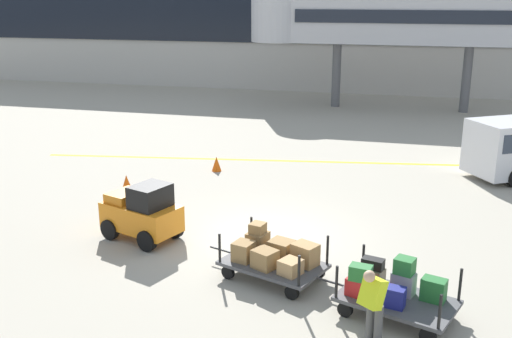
% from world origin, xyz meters
% --- Properties ---
extents(ground_plane, '(120.00, 120.00, 0.00)m').
position_xyz_m(ground_plane, '(0.00, 0.00, 0.00)').
color(ground_plane, '#A8A08E').
extents(apron_lead_line, '(19.10, 3.22, 0.01)m').
position_xyz_m(apron_lead_line, '(-1.05, 7.69, 0.00)').
color(apron_lead_line, yellow).
rests_on(apron_lead_line, ground_plane).
extents(terminal_building, '(63.86, 2.51, 8.32)m').
position_xyz_m(terminal_building, '(0.00, 25.98, 4.17)').
color(terminal_building, '#BCB7AD').
rests_on(terminal_building, ground_plane).
extents(jet_bridge, '(15.08, 3.00, 6.26)m').
position_xyz_m(jet_bridge, '(1.28, 19.99, 4.90)').
color(jet_bridge, '#B7B7BC').
rests_on(jet_bridge, ground_plane).
extents(baggage_tug, '(2.35, 1.81, 1.58)m').
position_xyz_m(baggage_tug, '(-3.20, -0.89, 0.75)').
color(baggage_tug, orange).
rests_on(baggage_tug, ground_plane).
extents(baggage_cart_lead, '(3.07, 2.10, 1.13)m').
position_xyz_m(baggage_cart_lead, '(0.71, -2.24, 0.54)').
color(baggage_cart_lead, '#4C4C4F').
rests_on(baggage_cart_lead, ground_plane).
extents(baggage_cart_middle, '(3.07, 2.10, 1.20)m').
position_xyz_m(baggage_cart_middle, '(3.45, -3.25, 0.55)').
color(baggage_cart_middle, '#4C4C4F').
rests_on(baggage_cart_middle, ground_plane).
extents(baggage_handler, '(0.57, 0.58, 1.56)m').
position_xyz_m(baggage_handler, '(3.11, -4.46, 0.87)').
color(baggage_handler, '#4C4C4C').
rests_on(baggage_handler, ground_plane).
extents(safety_cone_near, '(0.36, 0.36, 0.55)m').
position_xyz_m(safety_cone_near, '(-3.26, 5.69, 0.28)').
color(safety_cone_near, '#EA590F').
rests_on(safety_cone_near, ground_plane).
extents(safety_cone_far, '(0.36, 0.36, 0.55)m').
position_xyz_m(safety_cone_far, '(-5.46, 2.73, 0.28)').
color(safety_cone_far, '#EA590F').
rests_on(safety_cone_far, ground_plane).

